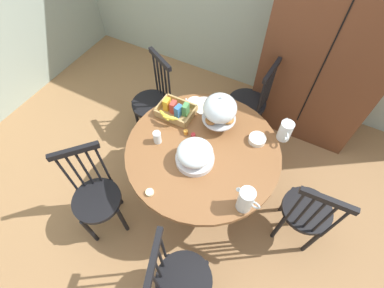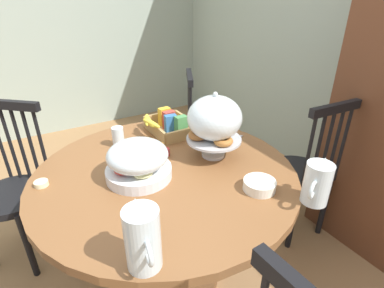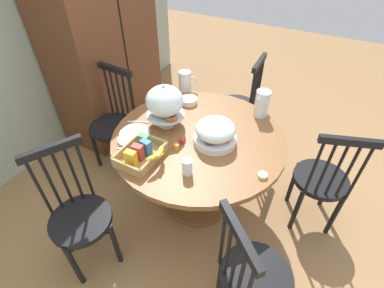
# 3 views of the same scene
# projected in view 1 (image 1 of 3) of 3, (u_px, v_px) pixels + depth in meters

# --- Properties ---
(ground_plane) EXTENTS (10.00, 10.00, 0.00)m
(ground_plane) POSITION_uv_depth(u_px,v_px,m) (183.00, 193.00, 2.81)
(ground_plane) COLOR #997047
(wooden_armoire) EXTENTS (1.18, 0.60, 1.96)m
(wooden_armoire) POSITION_uv_depth(u_px,v_px,m) (329.00, 50.00, 2.58)
(wooden_armoire) COLOR brown
(wooden_armoire) RESTS_ON ground_plane
(dining_table) EXTENTS (1.25, 1.25, 0.74)m
(dining_table) POSITION_uv_depth(u_px,v_px,m) (202.00, 162.00, 2.40)
(dining_table) COLOR brown
(dining_table) RESTS_ON ground_plane
(windsor_chair_near_window) EXTENTS (0.43, 0.43, 0.97)m
(windsor_chair_near_window) POSITION_uv_depth(u_px,v_px,m) (180.00, 280.00, 1.94)
(windsor_chair_near_window) COLOR black
(windsor_chair_near_window) RESTS_ON ground_plane
(windsor_chair_by_cabinet) EXTENTS (0.40, 0.40, 0.97)m
(windsor_chair_by_cabinet) POSITION_uv_depth(u_px,v_px,m) (306.00, 212.00, 2.22)
(windsor_chair_by_cabinet) COLOR black
(windsor_chair_by_cabinet) RESTS_ON ground_plane
(windsor_chair_facing_door) EXTENTS (0.40, 0.40, 0.97)m
(windsor_chair_facing_door) POSITION_uv_depth(u_px,v_px,m) (249.00, 103.00, 2.91)
(windsor_chair_facing_door) COLOR black
(windsor_chair_facing_door) RESTS_ON ground_plane
(windsor_chair_far_side) EXTENTS (0.45, 0.45, 0.97)m
(windsor_chair_far_side) POSITION_uv_depth(u_px,v_px,m) (153.00, 103.00, 2.92)
(windsor_chair_far_side) COLOR black
(windsor_chair_far_side) RESTS_ON ground_plane
(windsor_chair_host_seat) EXTENTS (0.47, 0.47, 0.97)m
(windsor_chair_host_seat) POSITION_uv_depth(u_px,v_px,m) (96.00, 198.00, 2.30)
(windsor_chair_host_seat) COLOR black
(windsor_chair_host_seat) RESTS_ON ground_plane
(pastry_stand_with_dome) EXTENTS (0.28, 0.28, 0.34)m
(pastry_stand_with_dome) POSITION_uv_depth(u_px,v_px,m) (220.00, 109.00, 2.21)
(pastry_stand_with_dome) COLOR silver
(pastry_stand_with_dome) RESTS_ON dining_table
(fruit_platter_covered) EXTENTS (0.30, 0.30, 0.18)m
(fruit_platter_covered) POSITION_uv_depth(u_px,v_px,m) (195.00, 155.00, 2.10)
(fruit_platter_covered) COLOR silver
(fruit_platter_covered) RESTS_ON dining_table
(orange_juice_pitcher) EXTENTS (0.11, 0.18, 0.18)m
(orange_juice_pitcher) POSITION_uv_depth(u_px,v_px,m) (285.00, 131.00, 2.23)
(orange_juice_pitcher) COLOR silver
(orange_juice_pitcher) RESTS_ON dining_table
(milk_pitcher) EXTENTS (0.19, 0.11, 0.21)m
(milk_pitcher) POSITION_uv_depth(u_px,v_px,m) (245.00, 200.00, 1.87)
(milk_pitcher) COLOR silver
(milk_pitcher) RESTS_ON dining_table
(cereal_basket) EXTENTS (0.32, 0.30, 0.12)m
(cereal_basket) POSITION_uv_depth(u_px,v_px,m) (175.00, 111.00, 2.41)
(cereal_basket) COLOR tan
(cereal_basket) RESTS_ON dining_table
(china_plate_large) EXTENTS (0.22, 0.22, 0.01)m
(china_plate_large) POSITION_uv_depth(u_px,v_px,m) (205.00, 106.00, 2.50)
(china_plate_large) COLOR white
(china_plate_large) RESTS_ON dining_table
(china_plate_small) EXTENTS (0.15, 0.15, 0.01)m
(china_plate_small) POSITION_uv_depth(u_px,v_px,m) (195.00, 103.00, 2.50)
(china_plate_small) COLOR white
(china_plate_small) RESTS_ON china_plate_large
(cereal_bowl) EXTENTS (0.14, 0.14, 0.04)m
(cereal_bowl) POSITION_uv_depth(u_px,v_px,m) (257.00, 139.00, 2.26)
(cereal_bowl) COLOR white
(cereal_bowl) RESTS_ON dining_table
(drinking_glass) EXTENTS (0.06, 0.06, 0.11)m
(drinking_glass) POSITION_uv_depth(u_px,v_px,m) (157.00, 137.00, 2.23)
(drinking_glass) COLOR silver
(drinking_glass) RESTS_ON dining_table
(butter_dish) EXTENTS (0.06, 0.06, 0.02)m
(butter_dish) POSITION_uv_depth(u_px,v_px,m) (150.00, 192.00, 2.00)
(butter_dish) COLOR beige
(butter_dish) RESTS_ON dining_table
(jam_jar_strawberry) EXTENTS (0.04, 0.04, 0.04)m
(jam_jar_strawberry) POSITION_uv_depth(u_px,v_px,m) (193.00, 135.00, 2.29)
(jam_jar_strawberry) COLOR #B7282D
(jam_jar_strawberry) RESTS_ON dining_table
(jam_jar_apricot) EXTENTS (0.04, 0.04, 0.04)m
(jam_jar_apricot) POSITION_uv_depth(u_px,v_px,m) (186.00, 132.00, 2.30)
(jam_jar_apricot) COLOR orange
(jam_jar_apricot) RESTS_ON dining_table
(table_knife) EXTENTS (0.08, 0.16, 0.01)m
(table_knife) POSITION_uv_depth(u_px,v_px,m) (189.00, 105.00, 2.50)
(table_knife) COLOR silver
(table_knife) RESTS_ON dining_table
(dinner_fork) EXTENTS (0.08, 0.16, 0.01)m
(dinner_fork) POSITION_uv_depth(u_px,v_px,m) (186.00, 105.00, 2.50)
(dinner_fork) COLOR silver
(dinner_fork) RESTS_ON dining_table
(soup_spoon) EXTENTS (0.08, 0.16, 0.01)m
(soup_spoon) POSITION_uv_depth(u_px,v_px,m) (220.00, 107.00, 2.49)
(soup_spoon) COLOR silver
(soup_spoon) RESTS_ON dining_table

